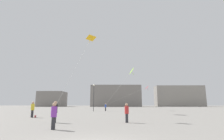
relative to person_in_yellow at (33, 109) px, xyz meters
The scene contains 13 objects.
person_in_yellow is the anchor object (origin of this frame).
person_in_black 7.12m from the person_in_yellow, 49.01° to the right, with size 0.39×0.39×1.77m.
person_in_purple 10.98m from the person_in_yellow, 56.71° to the right, with size 0.36×0.36×1.63m.
person_in_red 11.83m from the person_in_yellow, 25.20° to the right, with size 0.35×0.35×1.59m.
person_in_blue 19.47m from the person_in_yellow, 68.82° to the left, with size 0.36×0.36×1.66m.
kite_amber_delta 10.47m from the person_in_yellow, 13.85° to the right, with size 2.84×4.25×7.88m.
kite_lime_delta 15.86m from the person_in_yellow, 35.30° to the left, with size 5.50×10.65×6.14m.
kite_crimson_delta 27.60m from the person_in_yellow, 52.74° to the left, with size 10.01×4.31×4.48m.
building_left_hall 82.10m from the person_in_yellow, 109.95° to the left, with size 14.07×13.31×8.29m.
building_centre_hall 76.41m from the person_in_yellow, 83.97° to the left, with size 27.59×9.56×11.57m.
building_right_hall 92.09m from the person_in_yellow, 61.41° to the left, with size 26.95×8.98×11.60m.
lamppost_east 17.32m from the person_in_yellow, 74.25° to the left, with size 0.36×0.36×5.63m.
handbag_beside_flyer 0.95m from the person_in_yellow, 15.95° to the left, with size 0.32×0.14×0.24m, color maroon.
Camera 1 is at (1.11, -6.58, 1.56)m, focal length 27.57 mm.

